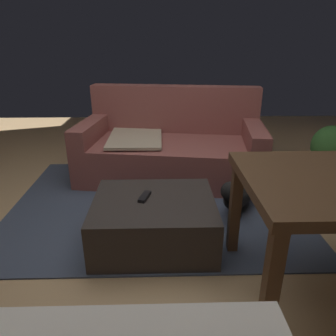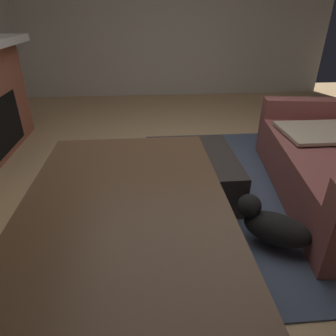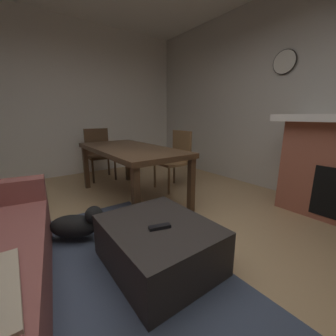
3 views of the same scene
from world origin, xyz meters
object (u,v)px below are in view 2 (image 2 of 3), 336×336
at_px(ottoman_coffee_table, 191,174).
at_px(dining_table, 123,256).
at_px(small_dog, 272,225).
at_px(tv_remote, 195,151).

bearing_deg(ottoman_coffee_table, dining_table, -18.76).
height_order(ottoman_coffee_table, small_dog, ottoman_coffee_table).
distance_m(ottoman_coffee_table, small_dog, 0.84).
bearing_deg(small_dog, tv_remote, -153.19).
xyz_separation_m(ottoman_coffee_table, tv_remote, (-0.07, 0.03, 0.19)).
distance_m(tv_remote, small_dog, 0.90).
bearing_deg(dining_table, ottoman_coffee_table, 161.24).
bearing_deg(ottoman_coffee_table, tv_remote, 154.22).
height_order(tv_remote, dining_table, dining_table).
relative_size(ottoman_coffee_table, tv_remote, 5.48).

